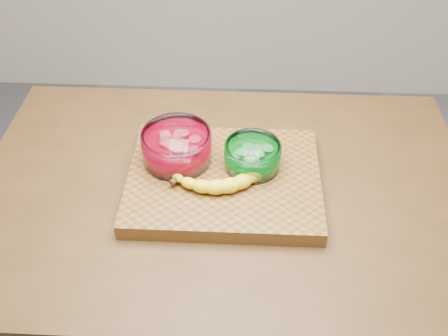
{
  "coord_description": "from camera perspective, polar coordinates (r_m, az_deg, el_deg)",
  "views": [
    {
      "loc": [
        0.04,
        -0.84,
        1.75
      ],
      "look_at": [
        0.0,
        0.0,
        0.96
      ],
      "focal_mm": 40.0,
      "sensor_mm": 36.0,
      "label": 1
    }
  ],
  "objects": [
    {
      "name": "cutting_board",
      "position": [
        1.18,
        0.0,
        -1.42
      ],
      "size": [
        0.45,
        0.35,
        0.04
      ],
      "primitive_type": "cube",
      "color": "brown",
      "rests_on": "counter"
    },
    {
      "name": "bowl_green",
      "position": [
        1.17,
        3.27,
        1.4
      ],
      "size": [
        0.13,
        0.13,
        0.06
      ],
      "color": "white",
      "rests_on": "cutting_board"
    },
    {
      "name": "counter",
      "position": [
        1.55,
        0.0,
        -13.92
      ],
      "size": [
        1.2,
        0.8,
        0.9
      ],
      "primitive_type": "cube",
      "color": "#472E15",
      "rests_on": "ground"
    },
    {
      "name": "banana",
      "position": [
        1.15,
        -0.26,
        -0.51
      ],
      "size": [
        0.26,
        0.16,
        0.04
      ],
      "primitive_type": null,
      "color": "yellow",
      "rests_on": "cutting_board"
    },
    {
      "name": "bowl_red",
      "position": [
        1.19,
        -5.41,
        2.42
      ],
      "size": [
        0.17,
        0.17,
        0.08
      ],
      "color": "white",
      "rests_on": "cutting_board"
    }
  ]
}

